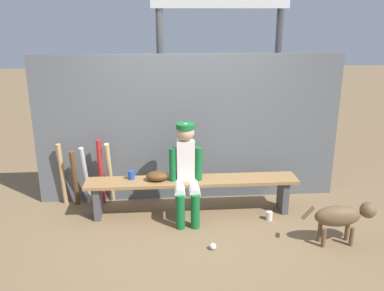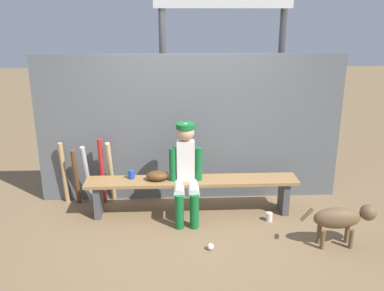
{
  "view_description": "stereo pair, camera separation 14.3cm",
  "coord_description": "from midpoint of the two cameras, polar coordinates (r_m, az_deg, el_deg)",
  "views": [
    {
      "loc": [
        -0.37,
        -4.84,
        2.49
      ],
      "look_at": [
        0.0,
        0.0,
        0.92
      ],
      "focal_mm": 38.82,
      "sensor_mm": 36.0,
      "label": 1
    },
    {
      "loc": [
        -0.23,
        -4.85,
        2.49
      ],
      "look_at": [
        0.0,
        0.0,
        0.92
      ],
      "focal_mm": 38.82,
      "sensor_mm": 36.0,
      "label": 2
    }
  ],
  "objects": [
    {
      "name": "dugout_bench",
      "position": [
        5.3,
        0.78,
        -5.68
      ],
      "size": [
        2.68,
        0.36,
        0.47
      ],
      "color": "olive",
      "rests_on": "ground_plane"
    },
    {
      "name": "bat_wood_tan",
      "position": [
        5.81,
        -16.51,
        -3.62
      ],
      "size": [
        0.08,
        0.14,
        0.86
      ],
      "primitive_type": "cylinder",
      "rotation": [
        0.08,
        0.0,
        -0.16
      ],
      "color": "tan",
      "rests_on": "ground_plane"
    },
    {
      "name": "ground_plane",
      "position": [
        5.46,
        0.76,
        -9.25
      ],
      "size": [
        30.0,
        30.0,
        0.0
      ],
      "primitive_type": "plane",
      "color": "brown"
    },
    {
      "name": "scoreboard",
      "position": [
        6.22,
        5.64,
        17.9
      ],
      "size": [
        2.26,
        0.27,
        3.55
      ],
      "color": "#3F3F42",
      "rests_on": "ground_plane"
    },
    {
      "name": "baseball_glove",
      "position": [
        5.23,
        -3.99,
        -4.14
      ],
      "size": [
        0.28,
        0.2,
        0.12
      ],
      "primitive_type": "ellipsoid",
      "color": "#593819",
      "rests_on": "dugout_bench"
    },
    {
      "name": "chainlink_fence",
      "position": [
        5.55,
        0.5,
        2.26
      ],
      "size": [
        4.07,
        0.03,
        1.99
      ],
      "primitive_type": "cube",
      "color": "#595E63",
      "rests_on": "ground_plane"
    },
    {
      "name": "cup_on_bench",
      "position": [
        5.31,
        -7.53,
        -3.97
      ],
      "size": [
        0.08,
        0.08,
        0.11
      ],
      "primitive_type": "cylinder",
      "color": "#1E47AD",
      "rests_on": "dugout_bench"
    },
    {
      "name": "bat_aluminum_silver",
      "position": [
        5.68,
        -13.54,
        -3.95
      ],
      "size": [
        0.1,
        0.25,
        0.85
      ],
      "primitive_type": "cylinder",
      "rotation": [
        0.21,
        0.0,
        -0.15
      ],
      "color": "#B7B7BC",
      "rests_on": "ground_plane"
    },
    {
      "name": "cup_on_ground",
      "position": [
        5.34,
        11.33,
        -9.59
      ],
      "size": [
        0.08,
        0.08,
        0.11
      ],
      "primitive_type": "cylinder",
      "color": "silver",
      "rests_on": "ground_plane"
    },
    {
      "name": "bat_wood_natural",
      "position": [
        5.67,
        -10.38,
        -3.59
      ],
      "size": [
        0.08,
        0.28,
        0.89
      ],
      "primitive_type": "cylinder",
      "rotation": [
        0.24,
        0.0,
        -0.04
      ],
      "color": "tan",
      "rests_on": "ground_plane"
    },
    {
      "name": "player_seated",
      "position": [
        5.08,
        -0.03,
        -3.24
      ],
      "size": [
        0.41,
        0.55,
        1.21
      ],
      "color": "silver",
      "rests_on": "ground_plane"
    },
    {
      "name": "bat_aluminum_red",
      "position": [
        5.65,
        -11.54,
        -3.53
      ],
      "size": [
        0.07,
        0.14,
        0.92
      ],
      "primitive_type": "cylinder",
      "rotation": [
        0.08,
        0.0,
        -0.01
      ],
      "color": "#B22323",
      "rests_on": "ground_plane"
    },
    {
      "name": "baseball",
      "position": [
        4.68,
        3.45,
        -13.7
      ],
      "size": [
        0.07,
        0.07,
        0.07
      ],
      "primitive_type": "sphere",
      "color": "white",
      "rests_on": "ground_plane"
    },
    {
      "name": "bat_wood_dark",
      "position": [
        5.71,
        -14.95,
        -4.21
      ],
      "size": [
        0.07,
        0.2,
        0.8
      ],
      "primitive_type": "cylinder",
      "rotation": [
        0.17,
        0.0,
        0.04
      ],
      "color": "brown",
      "rests_on": "ground_plane"
    },
    {
      "name": "dog",
      "position": [
        4.92,
        20.72,
        -9.34
      ],
      "size": [
        0.84,
        0.2,
        0.49
      ],
      "color": "brown",
      "rests_on": "ground_plane"
    }
  ]
}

